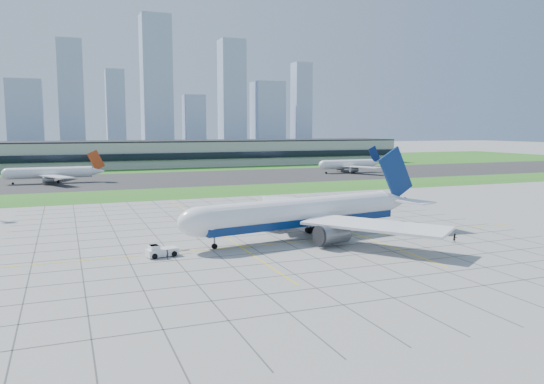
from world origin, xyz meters
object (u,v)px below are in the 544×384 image
Objects in this scene: pushback_tug at (161,251)px; crew_near at (167,255)px; distant_jet_1 at (52,173)px; distant_jet_2 at (349,164)px; crew_far at (455,238)px; airliner at (304,213)px.

pushback_tug is 2.77m from crew_near.
distant_jet_1 is 145.02m from distant_jet_2.
distant_jet_1 reaches higher than pushback_tug.
pushback_tug reaches higher than crew_near.
crew_far is 0.04× the size of distant_jet_2.
crew_near is 58.47m from crew_far.
airliner is at bearing 158.84° from crew_far.
pushback_tug reaches higher than crew_far.
pushback_tug is 4.71× the size of crew_near.
pushback_tug is at bearing -179.50° from airliner.
distant_jet_2 reaches higher than crew_near.
pushback_tug is 150.09m from distant_jet_1.
crew_near is at bearing -83.44° from pushback_tug.
distant_jet_2 is (65.45, 159.00, 3.54)m from crew_far.
distant_jet_2 reaches higher than pushback_tug.
airliner reaches higher than distant_jet_2.
distant_jet_2 is (145.02, 0.33, -0.00)m from distant_jet_1.
airliner is at bearing -62.78° from crew_near.
crew_near is at bearing -81.88° from distant_jet_1.
crew_near is (0.79, -2.65, -0.13)m from pushback_tug.
airliner is 1.43× the size of distant_jet_1.
airliner is at bearing -69.81° from distant_jet_1.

